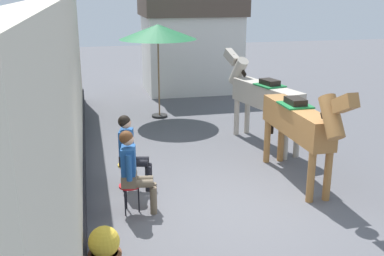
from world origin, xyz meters
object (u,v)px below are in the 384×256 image
seated_visitor_near (133,168)px  saddled_horse_near (300,123)px  saddled_horse_far (263,95)px  cafe_parasol (158,32)px  seated_visitor_far (130,149)px  flower_planter_near (104,249)px

seated_visitor_near → saddled_horse_near: (3.11, 0.56, 0.38)m
saddled_horse_near → saddled_horse_far: 2.26m
saddled_horse_near → cafe_parasol: (-1.79, 5.11, 1.20)m
seated_visitor_far → saddled_horse_near: bearing=-6.6°
seated_visitor_far → flower_planter_near: seated_visitor_far is taller
seated_visitor_near → flower_planter_near: size_ratio=2.17×
cafe_parasol → seated_visitor_near: bearing=-103.1°
saddled_horse_near → saddled_horse_far: same height
seated_visitor_far → saddled_horse_far: saddled_horse_far is taller
saddled_horse_far → cafe_parasol: cafe_parasol is taller
saddled_horse_near → cafe_parasol: 5.55m
seated_visitor_near → cafe_parasol: (1.31, 5.67, 1.59)m
seated_visitor_near → cafe_parasol: 6.03m
seated_visitor_far → flower_planter_near: 2.61m
saddled_horse_near → flower_planter_near: saddled_horse_near is taller
seated_visitor_near → saddled_horse_near: saddled_horse_near is taller
seated_visitor_near → flower_planter_near: (-0.54, -1.59, -0.44)m
seated_visitor_near → cafe_parasol: bearing=76.9°
seated_visitor_near → flower_planter_near: 1.73m
flower_planter_near → saddled_horse_near: bearing=30.5°
flower_planter_near → saddled_horse_far: bearing=49.1°
flower_planter_near → cafe_parasol: 7.76m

